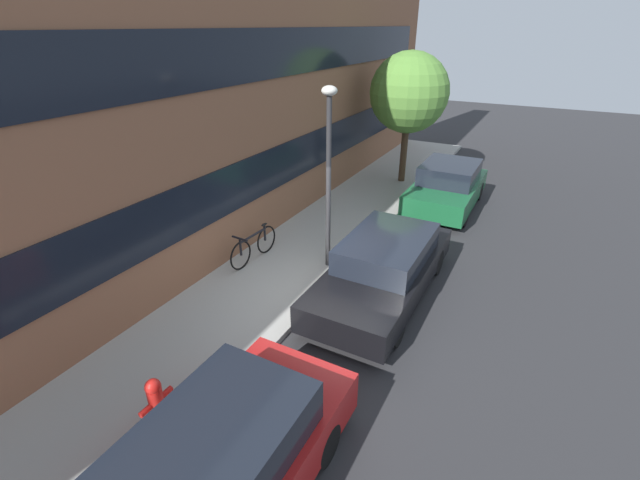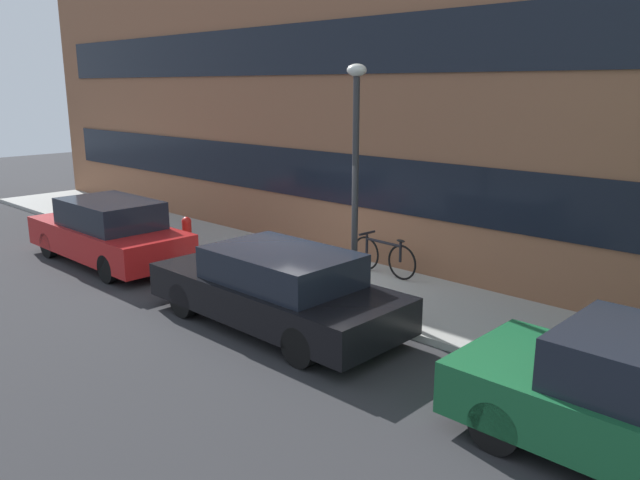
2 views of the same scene
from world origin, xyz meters
The scene contains 9 objects.
ground_plane centered at (0.00, 0.00, 0.00)m, with size 56.00×56.00×0.00m, color #2B2B2D.
sidewalk_strip centered at (0.00, 1.32, 0.06)m, with size 28.00×2.65×0.11m.
rowhouse_facade centered at (0.00, 3.09, 4.17)m, with size 28.00×1.02×8.32m.
parked_car_black centered at (0.88, -1.05, 0.65)m, with size 4.51×1.77×1.29m.
parked_car_green centered at (6.42, -1.05, 0.68)m, with size 3.82×1.80×1.39m.
fire_hydrant centered at (-3.87, 0.52, 0.50)m, with size 0.56×0.31×0.77m.
bicycle centered at (0.58, 2.10, 0.51)m, with size 1.64×0.44×0.80m.
street_tree centered at (7.91, 0.89, 3.15)m, with size 2.62×2.62×4.36m.
lamp_post centered at (1.22, 0.45, 2.64)m, with size 0.32×0.32×4.02m.
Camera 1 is at (-6.58, -3.52, 5.19)m, focal length 24.00 mm.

